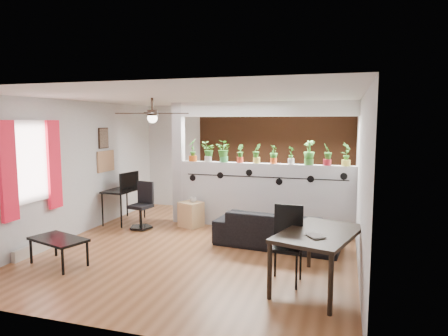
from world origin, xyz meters
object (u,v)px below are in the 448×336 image
(ceiling_fan, at_px, (152,115))
(potted_plant_7, at_px, (309,152))
(potted_plant_8, at_px, (327,154))
(sofa, at_px, (278,229))
(potted_plant_2, at_px, (224,151))
(potted_plant_0, at_px, (193,149))
(coffee_table, at_px, (58,241))
(potted_plant_6, at_px, (291,154))
(potted_plant_3, at_px, (240,153))
(office_chair, at_px, (142,208))
(potted_plant_1, at_px, (208,151))
(potted_plant_4, at_px, (257,153))
(cup, at_px, (193,200))
(computer_desk, at_px, (124,192))
(folding_chair, at_px, (287,237))
(potted_plant_5, at_px, (274,154))
(potted_plant_9, at_px, (346,153))
(cube_shelf, at_px, (191,214))
(dining_table, at_px, (319,238))

(ceiling_fan, height_order, potted_plant_7, ceiling_fan)
(potted_plant_8, distance_m, sofa, 1.86)
(potted_plant_2, bearing_deg, potted_plant_0, 180.00)
(ceiling_fan, distance_m, coffee_table, 2.51)
(potted_plant_6, bearing_deg, potted_plant_3, 180.00)
(potted_plant_6, distance_m, office_chair, 3.23)
(potted_plant_1, height_order, potted_plant_4, potted_plant_1)
(cup, bearing_deg, potted_plant_2, 30.80)
(potted_plant_3, distance_m, sofa, 1.94)
(potted_plant_6, height_order, computer_desk, potted_plant_6)
(potted_plant_7, xyz_separation_m, folding_chair, (-0.04, -2.61, -0.98))
(potted_plant_4, height_order, sofa, potted_plant_4)
(sofa, distance_m, cup, 2.08)
(folding_chair, height_order, coffee_table, folding_chair)
(ceiling_fan, xyz_separation_m, potted_plant_5, (1.78, 1.80, -0.76))
(potted_plant_7, xyz_separation_m, potted_plant_9, (0.70, 0.00, -0.01))
(cube_shelf, bearing_deg, potted_plant_3, 41.89)
(potted_plant_9, distance_m, dining_table, 2.90)
(potted_plant_3, relative_size, potted_plant_7, 0.78)
(potted_plant_9, xyz_separation_m, office_chair, (-3.99, -0.77, -1.17))
(office_chair, relative_size, dining_table, 0.60)
(potted_plant_4, height_order, potted_plant_6, potted_plant_4)
(potted_plant_7, bearing_deg, potted_plant_4, 180.00)
(folding_chair, bearing_deg, potted_plant_8, 81.43)
(potted_plant_8, distance_m, coffee_table, 5.04)
(coffee_table, bearing_deg, folding_chair, 7.05)
(potted_plant_2, bearing_deg, potted_plant_7, 0.00)
(office_chair, bearing_deg, potted_plant_2, 26.67)
(coffee_table, bearing_deg, ceiling_fan, 50.66)
(potted_plant_1, xyz_separation_m, potted_plant_9, (2.81, -0.00, 0.02))
(potted_plant_3, height_order, computer_desk, potted_plant_3)
(potted_plant_0, relative_size, sofa, 0.23)
(potted_plant_5, distance_m, coffee_table, 4.29)
(potted_plant_6, height_order, office_chair, potted_plant_6)
(potted_plant_5, xyz_separation_m, potted_plant_9, (1.40, -0.00, 0.04))
(potted_plant_7, distance_m, potted_plant_9, 0.70)
(cup, xyz_separation_m, office_chair, (-0.96, -0.43, -0.16))
(potted_plant_3, xyz_separation_m, dining_table, (1.80, -2.74, -0.87))
(potted_plant_2, relative_size, sofa, 0.22)
(potted_plant_9, relative_size, computer_desk, 0.44)
(potted_plant_4, relative_size, potted_plant_8, 0.93)
(ceiling_fan, distance_m, potted_plant_8, 3.43)
(cup, xyz_separation_m, folding_chair, (2.28, -2.27, 0.05))
(potted_plant_3, bearing_deg, sofa, -48.60)
(ceiling_fan, distance_m, potted_plant_0, 1.93)
(potted_plant_1, relative_size, coffee_table, 0.42)
(potted_plant_7, distance_m, office_chair, 3.57)
(ceiling_fan, relative_size, potted_plant_1, 2.79)
(potted_plant_0, bearing_deg, dining_table, -43.87)
(dining_table, bearing_deg, potted_plant_1, 132.37)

